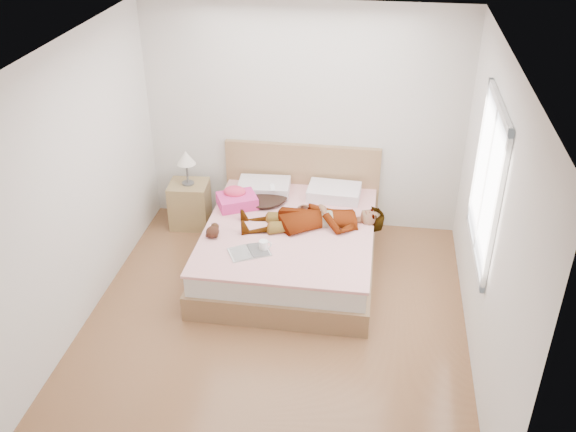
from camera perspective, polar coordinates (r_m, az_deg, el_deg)
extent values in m
plane|color=#502D19|center=(6.20, -1.19, -9.54)|extent=(4.00, 4.00, 0.00)
imported|color=white|center=(6.68, 2.28, 0.08)|extent=(1.64, 0.93, 0.21)
ellipsoid|color=black|center=(7.17, -1.85, 1.76)|extent=(0.60, 0.67, 0.08)
cube|color=silver|center=(7.05, -1.38, 2.55)|extent=(0.07, 0.10, 0.05)
plane|color=white|center=(4.96, -1.51, 14.23)|extent=(4.00, 4.00, 0.00)
plane|color=silver|center=(7.26, 1.37, 8.64)|extent=(3.60, 0.00, 3.60)
plane|color=beige|center=(3.88, -6.45, -13.38)|extent=(3.60, 0.00, 3.60)
plane|color=silver|center=(6.01, -18.51, 2.20)|extent=(0.00, 4.00, 4.00)
plane|color=white|center=(5.49, 17.54, -0.40)|extent=(0.00, 4.00, 4.00)
cube|color=white|center=(5.65, 17.25, 2.89)|extent=(0.02, 1.10, 1.30)
cube|color=silver|center=(5.14, 17.96, -0.04)|extent=(0.04, 0.06, 1.42)
cube|color=silver|center=(6.17, 16.65, 5.33)|extent=(0.04, 0.06, 1.42)
cube|color=silver|center=(5.98, 16.27, -2.90)|extent=(0.04, 1.22, 0.06)
cube|color=silver|center=(5.39, 18.34, 9.32)|extent=(0.04, 1.22, 0.06)
cube|color=silver|center=(5.65, 17.21, 2.90)|extent=(0.03, 0.04, 1.30)
cube|color=brown|center=(6.88, 0.12, -3.69)|extent=(1.78, 2.08, 0.26)
cube|color=silver|center=(6.75, 0.13, -2.00)|extent=(1.70, 2.00, 0.22)
cube|color=white|center=(6.68, 0.13, -1.09)|extent=(1.74, 2.04, 0.03)
cube|color=olive|center=(7.55, 1.26, 2.88)|extent=(1.80, 0.07, 1.00)
cube|color=silver|center=(7.32, -2.14, 2.58)|extent=(0.61, 0.44, 0.13)
cube|color=white|center=(7.23, 4.11, 2.14)|extent=(0.60, 0.43, 0.13)
cube|color=#D23978|center=(7.05, -4.55, 1.35)|extent=(0.51, 0.47, 0.13)
ellipsoid|color=#F2416B|center=(7.05, -4.76, 2.17)|extent=(0.26, 0.20, 0.12)
cube|color=silver|center=(6.27, -3.46, -3.23)|extent=(0.46, 0.40, 0.01)
cube|color=white|center=(6.25, -4.34, -3.31)|extent=(0.29, 0.31, 0.02)
cube|color=#292929|center=(6.29, -2.59, -3.00)|extent=(0.29, 0.31, 0.02)
cylinder|color=white|center=(6.29, -2.20, -2.62)|extent=(0.11, 0.11, 0.10)
torus|color=white|center=(6.29, -1.78, -2.56)|extent=(0.07, 0.03, 0.07)
cylinder|color=black|center=(6.26, -2.21, -2.30)|extent=(0.10, 0.10, 0.00)
ellipsoid|color=black|center=(6.53, -6.72, -1.40)|extent=(0.14, 0.16, 0.11)
ellipsoid|color=beige|center=(6.51, -6.76, -1.40)|extent=(0.08, 0.08, 0.06)
sphere|color=black|center=(6.59, -6.51, -0.96)|extent=(0.08, 0.08, 0.08)
sphere|color=pink|center=(6.61, -6.71, -0.69)|extent=(0.03, 0.03, 0.03)
sphere|color=pink|center=(6.59, -6.20, -0.74)|extent=(0.03, 0.03, 0.03)
ellipsoid|color=black|center=(6.53, -7.21, -1.71)|extent=(0.03, 0.05, 0.03)
ellipsoid|color=black|center=(6.50, -6.39, -1.81)|extent=(0.03, 0.05, 0.03)
cube|color=olive|center=(7.67, -8.71, 1.04)|extent=(0.47, 0.43, 0.54)
cylinder|color=#535353|center=(7.54, -8.88, 2.91)|extent=(0.15, 0.15, 0.02)
cylinder|color=#505050|center=(7.48, -8.96, 3.86)|extent=(0.03, 0.03, 0.28)
cone|color=white|center=(7.40, -9.07, 5.16)|extent=(0.23, 0.23, 0.16)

